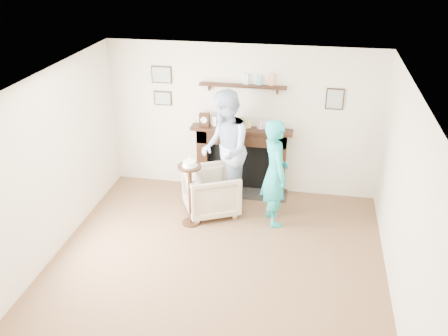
{
  "coord_description": "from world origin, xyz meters",
  "views": [
    {
      "loc": [
        1.12,
        -5.19,
        4.09
      ],
      "look_at": [
        -0.02,
        0.9,
        1.12
      ],
      "focal_mm": 40.0,
      "sensor_mm": 36.0,
      "label": 1
    }
  ],
  "objects_px": {
    "pedestal_table": "(190,183)",
    "man": "(225,202)",
    "woman": "(273,221)",
    "armchair": "(212,211)"
  },
  "relations": [
    {
      "from": "man",
      "to": "woman",
      "type": "bearing_deg",
      "value": 45.9
    },
    {
      "from": "armchair",
      "to": "pedestal_table",
      "type": "height_order",
      "value": "pedestal_table"
    },
    {
      "from": "pedestal_table",
      "to": "man",
      "type": "bearing_deg",
      "value": 61.43
    },
    {
      "from": "armchair",
      "to": "man",
      "type": "height_order",
      "value": "man"
    },
    {
      "from": "armchair",
      "to": "woman",
      "type": "relative_size",
      "value": 0.48
    },
    {
      "from": "man",
      "to": "pedestal_table",
      "type": "relative_size",
      "value": 1.7
    },
    {
      "from": "woman",
      "to": "pedestal_table",
      "type": "xyz_separation_m",
      "value": [
        -1.23,
        -0.29,
        0.69
      ]
    },
    {
      "from": "armchair",
      "to": "man",
      "type": "bearing_deg",
      "value": -51.94
    },
    {
      "from": "woman",
      "to": "pedestal_table",
      "type": "relative_size",
      "value": 1.49
    },
    {
      "from": "man",
      "to": "woman",
      "type": "xyz_separation_m",
      "value": [
        0.83,
        -0.44,
        0.0
      ]
    }
  ]
}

